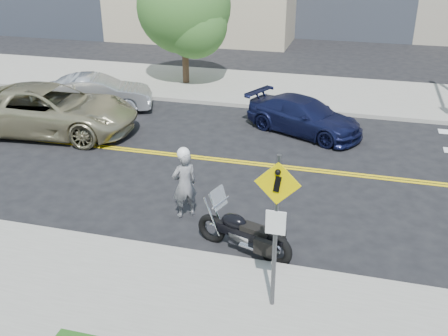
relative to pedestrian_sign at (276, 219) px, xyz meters
The scene contains 10 objects.
ground_plane 7.83m from the pedestrian_sign, 123.64° to the left, with size 120.00×120.00×0.00m, color black.
sidewalk_near 4.75m from the pedestrian_sign, 164.21° to the right, with size 60.00×5.00×0.15m, color #9E9B91.
sidewalk_far 14.56m from the pedestrian_sign, 106.91° to the left, with size 60.00×5.00×0.15m, color #9E9B91.
pedestrian_sign is the anchor object (origin of this frame).
motorcyclist 4.08m from the pedestrian_sign, 132.78° to the left, with size 0.74×0.72×1.81m.
motorcycle 2.36m from the pedestrian_sign, 118.49° to the left, with size 2.24×0.68×1.37m, color black, non-canonical shape.
suv 11.41m from the pedestrian_sign, 141.63° to the left, with size 2.70×5.86×1.63m, color tan.
parked_car_silver 12.84m from the pedestrian_sign, 131.65° to the left, with size 1.43×4.11×1.36m, color #A3A5AB.
parked_car_blue 9.39m from the pedestrian_sign, 93.74° to the left, with size 1.67×4.11×1.19m, color #161A42.
tree_far_a 15.12m from the pedestrian_sign, 114.87° to the left, with size 3.92×3.92×5.36m.
Camera 1 is at (5.35, -13.96, 6.52)m, focal length 42.00 mm.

